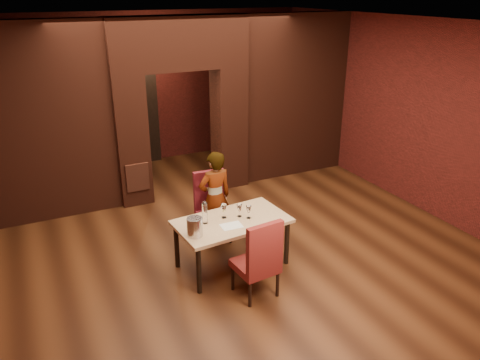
# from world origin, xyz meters

# --- Properties ---
(floor) EXTENTS (8.00, 8.00, 0.00)m
(floor) POSITION_xyz_m (0.00, 0.00, 0.00)
(floor) COLOR #492512
(floor) RESTS_ON ground
(ceiling) EXTENTS (7.00, 8.00, 0.04)m
(ceiling) POSITION_xyz_m (0.00, 0.00, 3.20)
(ceiling) COLOR silver
(ceiling) RESTS_ON ground
(wall_back) EXTENTS (7.00, 0.04, 3.20)m
(wall_back) POSITION_xyz_m (0.00, 4.00, 1.60)
(wall_back) COLOR maroon
(wall_back) RESTS_ON ground
(wall_front) EXTENTS (7.00, 0.04, 3.20)m
(wall_front) POSITION_xyz_m (0.00, -4.00, 1.60)
(wall_front) COLOR maroon
(wall_front) RESTS_ON ground
(wall_right) EXTENTS (0.04, 8.00, 3.20)m
(wall_right) POSITION_xyz_m (3.50, 0.00, 1.60)
(wall_right) COLOR maroon
(wall_right) RESTS_ON ground
(pillar_left) EXTENTS (0.55, 0.55, 2.30)m
(pillar_left) POSITION_xyz_m (-0.95, 2.00, 1.15)
(pillar_left) COLOR maroon
(pillar_left) RESTS_ON ground
(pillar_right) EXTENTS (0.55, 0.55, 2.30)m
(pillar_right) POSITION_xyz_m (0.95, 2.00, 1.15)
(pillar_right) COLOR maroon
(pillar_right) RESTS_ON ground
(lintel) EXTENTS (2.45, 0.55, 0.90)m
(lintel) POSITION_xyz_m (0.00, 2.00, 2.75)
(lintel) COLOR maroon
(lintel) RESTS_ON ground
(wing_wall_left) EXTENTS (2.28, 0.35, 3.20)m
(wing_wall_left) POSITION_xyz_m (-2.36, 2.00, 1.60)
(wing_wall_left) COLOR maroon
(wing_wall_left) RESTS_ON ground
(wing_wall_right) EXTENTS (2.28, 0.35, 3.20)m
(wing_wall_right) POSITION_xyz_m (2.36, 2.00, 1.60)
(wing_wall_right) COLOR maroon
(wing_wall_right) RESTS_ON ground
(vent_panel) EXTENTS (0.40, 0.03, 0.50)m
(vent_panel) POSITION_xyz_m (-0.95, 1.71, 0.55)
(vent_panel) COLOR brown
(vent_panel) RESTS_ON ground
(rear_door) EXTENTS (0.90, 0.08, 2.10)m
(rear_door) POSITION_xyz_m (-0.40, 3.94, 1.05)
(rear_door) COLOR black
(rear_door) RESTS_ON ground
(rear_door_frame) EXTENTS (1.02, 0.04, 2.22)m
(rear_door_frame) POSITION_xyz_m (-0.40, 3.90, 1.05)
(rear_door_frame) COLOR black
(rear_door_frame) RESTS_ON ground
(dining_table) EXTENTS (1.58, 0.97, 0.71)m
(dining_table) POSITION_xyz_m (-0.27, -0.76, 0.35)
(dining_table) COLOR tan
(dining_table) RESTS_ON ground
(chair_far) EXTENTS (0.52, 0.52, 1.06)m
(chair_far) POSITION_xyz_m (-0.21, 0.04, 0.53)
(chair_far) COLOR maroon
(chair_far) RESTS_ON ground
(chair_near) EXTENTS (0.54, 0.54, 1.08)m
(chair_near) POSITION_xyz_m (-0.28, -1.48, 0.54)
(chair_near) COLOR maroon
(chair_near) RESTS_ON ground
(person_seated) EXTENTS (0.56, 0.39, 1.45)m
(person_seated) POSITION_xyz_m (-0.20, -0.02, 0.73)
(person_seated) COLOR silver
(person_seated) RESTS_ON ground
(wine_glass_a) EXTENTS (0.08, 0.08, 0.20)m
(wine_glass_a) POSITION_xyz_m (-0.34, -0.65, 0.81)
(wine_glass_a) COLOR white
(wine_glass_a) RESTS_ON dining_table
(wine_glass_b) EXTENTS (0.08, 0.08, 0.18)m
(wine_glass_b) POSITION_xyz_m (-0.13, -0.71, 0.80)
(wine_glass_b) COLOR white
(wine_glass_b) RESTS_ON dining_table
(wine_glass_c) EXTENTS (0.08, 0.08, 0.18)m
(wine_glass_c) POSITION_xyz_m (-0.04, -0.81, 0.80)
(wine_glass_c) COLOR white
(wine_glass_c) RESTS_ON dining_table
(tasting_sheet) EXTENTS (0.29, 0.22, 0.00)m
(tasting_sheet) POSITION_xyz_m (-0.35, -0.91, 0.71)
(tasting_sheet) COLOR silver
(tasting_sheet) RESTS_ON dining_table
(wine_bucket) EXTENTS (0.20, 0.20, 0.25)m
(wine_bucket) POSITION_xyz_m (-0.87, -0.95, 0.83)
(wine_bucket) COLOR #B3B3BA
(wine_bucket) RESTS_ON dining_table
(water_bottle) EXTENTS (0.07, 0.07, 0.31)m
(water_bottle) POSITION_xyz_m (-0.63, -0.68, 0.87)
(water_bottle) COLOR white
(water_bottle) RESTS_ON dining_table
(potted_plant) EXTENTS (0.55, 0.52, 0.47)m
(potted_plant) POSITION_xyz_m (0.45, 0.23, 0.24)
(potted_plant) COLOR #30682B
(potted_plant) RESTS_ON ground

